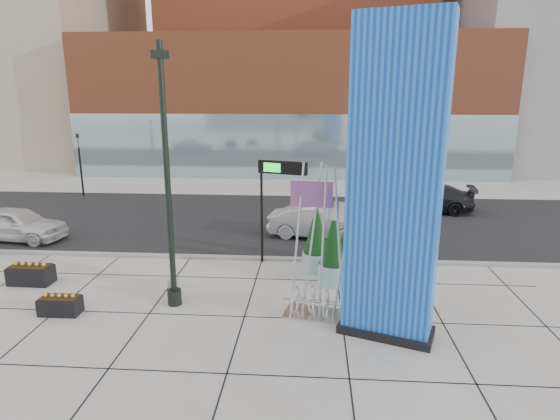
# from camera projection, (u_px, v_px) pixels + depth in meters

# --- Properties ---
(ground) EXTENTS (160.00, 160.00, 0.00)m
(ground) POSITION_uv_depth(u_px,v_px,m) (219.00, 302.00, 15.43)
(ground) COLOR #9E9991
(ground) RESTS_ON ground
(street_asphalt) EXTENTS (80.00, 12.00, 0.02)m
(street_asphalt) POSITION_uv_depth(u_px,v_px,m) (256.00, 220.00, 25.09)
(street_asphalt) COLOR black
(street_asphalt) RESTS_ON ground
(curb_edge) EXTENTS (80.00, 0.30, 0.12)m
(curb_edge) POSITION_uv_depth(u_px,v_px,m) (238.00, 258.00, 19.28)
(curb_edge) COLOR gray
(curb_edge) RESTS_ON ground
(tower_podium) EXTENTS (34.00, 10.00, 11.00)m
(tower_podium) POSITION_uv_depth(u_px,v_px,m) (290.00, 105.00, 40.08)
(tower_podium) COLOR #AD5132
(tower_podium) RESTS_ON ground
(tower_glass_front) EXTENTS (34.00, 0.60, 5.00)m
(tower_glass_front) POSITION_uv_depth(u_px,v_px,m) (287.00, 147.00, 36.19)
(tower_glass_front) COLOR #8CA5B2
(tower_glass_front) RESTS_ON ground
(blue_pylon) EXTENTS (2.84, 1.98, 8.67)m
(blue_pylon) POSITION_uv_depth(u_px,v_px,m) (394.00, 191.00, 12.37)
(blue_pylon) COLOR #0C45BD
(blue_pylon) RESTS_ON ground
(lamp_post) EXTENTS (0.56, 0.45, 8.16)m
(lamp_post) POSITION_uv_depth(u_px,v_px,m) (169.00, 205.00, 14.42)
(lamp_post) COLOR black
(lamp_post) RESTS_ON ground
(public_art_sculpture) EXTENTS (2.28, 1.47, 4.79)m
(public_art_sculpture) POSITION_uv_depth(u_px,v_px,m) (320.00, 277.00, 14.18)
(public_art_sculpture) COLOR silver
(public_art_sculpture) RESTS_ON ground
(concrete_bollard) EXTENTS (0.38, 0.38, 0.75)m
(concrete_bollard) POSITION_uv_depth(u_px,v_px,m) (174.00, 289.00, 15.47)
(concrete_bollard) COLOR gray
(concrete_bollard) RESTS_ON ground
(overhead_street_sign) EXTENTS (1.92, 0.73, 4.16)m
(overhead_street_sign) POSITION_uv_depth(u_px,v_px,m) (280.00, 175.00, 18.09)
(overhead_street_sign) COLOR black
(overhead_street_sign) RESTS_ON ground
(round_planter_east) EXTENTS (1.09, 1.09, 2.73)m
(round_planter_east) POSITION_uv_depth(u_px,v_px,m) (352.00, 235.00, 18.27)
(round_planter_east) COLOR #89B5B8
(round_planter_east) RESTS_ON ground
(round_planter_mid) EXTENTS (1.06, 1.06, 2.65)m
(round_planter_mid) POSITION_uv_depth(u_px,v_px,m) (316.00, 239.00, 17.81)
(round_planter_mid) COLOR #89B5B8
(round_planter_mid) RESTS_ON ground
(round_planter_west) EXTENTS (1.06, 1.06, 2.65)m
(round_planter_west) POSITION_uv_depth(u_px,v_px,m) (333.00, 250.00, 16.60)
(round_planter_west) COLOR #89B5B8
(round_planter_west) RESTS_ON ground
(box_planter_north) EXTENTS (1.51, 0.78, 0.82)m
(box_planter_north) POSITION_uv_depth(u_px,v_px,m) (31.00, 274.00, 16.79)
(box_planter_north) COLOR black
(box_planter_north) RESTS_ON ground
(box_planter_south) EXTENTS (1.23, 0.62, 0.68)m
(box_planter_south) POSITION_uv_depth(u_px,v_px,m) (60.00, 304.00, 14.52)
(box_planter_south) COLOR black
(box_planter_south) RESTS_ON ground
(car_white_west) EXTENTS (4.70, 2.38, 1.53)m
(car_white_west) POSITION_uv_depth(u_px,v_px,m) (17.00, 224.00, 21.57)
(car_white_west) COLOR silver
(car_white_west) RESTS_ON ground
(car_silver_mid) EXTENTS (4.81, 2.32, 1.52)m
(car_silver_mid) POSITION_uv_depth(u_px,v_px,m) (318.00, 222.00, 21.95)
(car_silver_mid) COLOR #A8ABB0
(car_silver_mid) RESTS_ON ground
(car_dark_east) EXTENTS (5.58, 2.94, 1.54)m
(car_dark_east) POSITION_uv_depth(u_px,v_px,m) (426.00, 198.00, 26.79)
(car_dark_east) COLOR black
(car_dark_east) RESTS_ON ground
(traffic_signal) EXTENTS (0.15, 0.18, 4.10)m
(traffic_signal) POSITION_uv_depth(u_px,v_px,m) (80.00, 161.00, 30.18)
(traffic_signal) COLOR black
(traffic_signal) RESTS_ON ground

